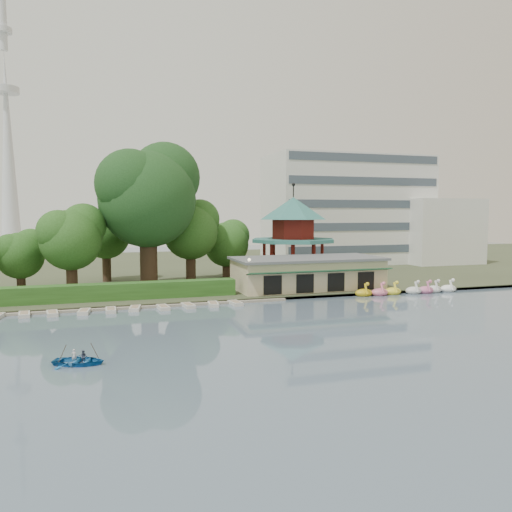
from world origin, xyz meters
name	(u,v)px	position (x,y,z in m)	size (l,w,h in m)	color
ground_plane	(300,340)	(0.00, 0.00, 0.00)	(220.00, 220.00, 0.00)	slate
shore	(188,267)	(0.00, 52.00, 0.20)	(220.00, 70.00, 0.40)	#424930
embankment	(241,300)	(0.00, 17.30, 0.15)	(220.00, 0.60, 0.30)	gray
dock	(130,307)	(-12.00, 17.20, 0.12)	(34.00, 1.60, 0.24)	gray
boathouse	(307,273)	(10.00, 21.97, 2.37)	(18.60, 9.39, 3.90)	#C6B48D
pavilion	(293,229)	(12.00, 32.00, 7.48)	(12.40, 12.40, 13.50)	#C6B48D
office_building	(362,213)	(32.67, 49.00, 9.73)	(38.00, 18.00, 20.00)	silver
broadcast_tower	(7,136)	(-42.00, 140.00, 33.98)	(8.00, 8.00, 96.00)	silver
hedge	(99,292)	(-15.00, 20.50, 1.30)	(30.00, 2.00, 1.80)	#2D5D20
lamp_post	(249,270)	(1.50, 19.00, 3.34)	(0.36, 0.36, 4.28)	black
big_tree	(149,192)	(-8.84, 28.19, 12.45)	(13.19, 12.29, 18.48)	#3A281C
small_trees	(123,237)	(-11.94, 31.44, 6.71)	(39.75, 16.97, 11.34)	#3A281C
swan_boats	(409,290)	(21.12, 16.57, 0.40)	(13.94, 2.14, 1.92)	gold
moored_rowboats	(110,310)	(-13.98, 15.80, 0.18)	(27.51, 2.78, 0.36)	beige
rowboat_with_passengers	(79,357)	(-16.20, -1.67, 0.48)	(5.45, 4.63, 2.01)	#175EA0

